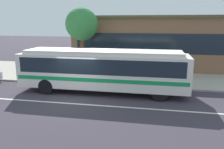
# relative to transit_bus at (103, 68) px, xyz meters

# --- Properties ---
(ground_plane) EXTENTS (120.00, 120.00, 0.00)m
(ground_plane) POSITION_rel_transit_bus_xyz_m (-1.37, -1.75, -1.64)
(ground_plane) COLOR #3A333E
(sidewalk_slab) EXTENTS (60.00, 8.00, 0.12)m
(sidewalk_slab) POSITION_rel_transit_bus_xyz_m (-1.37, 5.35, -1.58)
(sidewalk_slab) COLOR #A49E92
(sidewalk_slab) RESTS_ON ground_plane
(lane_stripe_center) EXTENTS (56.00, 0.16, 0.01)m
(lane_stripe_center) POSITION_rel_transit_bus_xyz_m (-1.37, -2.55, -1.64)
(lane_stripe_center) COLOR silver
(lane_stripe_center) RESTS_ON ground_plane
(transit_bus) EXTENTS (11.02, 2.56, 2.82)m
(transit_bus) POSITION_rel_transit_bus_xyz_m (0.00, 0.00, 0.00)
(transit_bus) COLOR silver
(transit_bus) RESTS_ON ground_plane
(pedestrian_waiting_near_sign) EXTENTS (0.43, 0.43, 1.71)m
(pedestrian_waiting_near_sign) POSITION_rel_transit_bus_xyz_m (-4.00, 1.82, -0.51)
(pedestrian_waiting_near_sign) COLOR #3D3136
(pedestrian_waiting_near_sign) RESTS_ON sidewalk_slab
(pedestrian_walking_along_curb) EXTENTS (0.37, 0.37, 1.65)m
(pedestrian_walking_along_curb) POSITION_rel_transit_bus_xyz_m (-0.20, 2.72, -0.57)
(pedestrian_walking_along_curb) COLOR #3D3742
(pedestrian_walking_along_curb) RESTS_ON sidewalk_slab
(bus_stop_sign) EXTENTS (0.14, 0.44, 2.32)m
(bus_stop_sign) POSITION_rel_transit_bus_xyz_m (4.90, 2.10, -0.03)
(bus_stop_sign) COLOR gray
(bus_stop_sign) RESTS_ON sidewalk_slab
(street_tree_near_stop) EXTENTS (2.80, 2.80, 5.71)m
(street_tree_near_stop) POSITION_rel_transit_bus_xyz_m (-2.96, 4.81, 2.75)
(street_tree_near_stop) COLOR brown
(street_tree_near_stop) RESTS_ON sidewalk_slab
(station_building) EXTENTS (15.76, 9.23, 5.20)m
(station_building) POSITION_rel_transit_bus_xyz_m (3.06, 10.91, 0.97)
(station_building) COLOR brown
(station_building) RESTS_ON ground_plane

